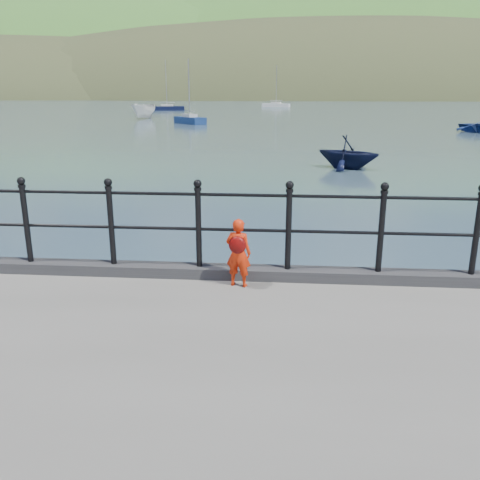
# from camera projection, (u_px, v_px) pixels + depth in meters

# --- Properties ---
(ground) EXTENTS (600.00, 600.00, 0.00)m
(ground) POSITION_uv_depth(u_px,v_px,m) (244.00, 338.00, 7.37)
(ground) COLOR #2D4251
(ground) RESTS_ON ground
(kerb) EXTENTS (60.00, 0.30, 0.15)m
(kerb) POSITION_uv_depth(u_px,v_px,m) (243.00, 272.00, 6.92)
(kerb) COLOR #28282B
(kerb) RESTS_ON quay
(railing) EXTENTS (18.11, 0.11, 1.20)m
(railing) POSITION_uv_depth(u_px,v_px,m) (243.00, 219.00, 6.70)
(railing) COLOR black
(railing) RESTS_ON kerb
(far_shore) EXTENTS (830.00, 200.00, 156.00)m
(far_shore) POSITION_uv_depth(u_px,v_px,m) (364.00, 147.00, 239.28)
(far_shore) COLOR #333A21
(far_shore) RESTS_ON ground
(child) EXTENTS (0.37, 0.32, 0.90)m
(child) POSITION_uv_depth(u_px,v_px,m) (238.00, 252.00, 6.52)
(child) COLOR red
(child) RESTS_ON quay
(launch_white) EXTENTS (2.74, 5.07, 1.86)m
(launch_white) POSITION_uv_depth(u_px,v_px,m) (144.00, 111.00, 61.06)
(launch_white) COLOR silver
(launch_white) RESTS_ON ground
(launch_navy) EXTENTS (3.69, 3.54, 1.50)m
(launch_navy) POSITION_uv_depth(u_px,v_px,m) (348.00, 152.00, 22.85)
(launch_navy) COLOR black
(launch_navy) RESTS_ON ground
(sailboat_deep) EXTENTS (5.69, 2.86, 8.18)m
(sailboat_deep) POSITION_uv_depth(u_px,v_px,m) (276.00, 105.00, 101.29)
(sailboat_deep) COLOR silver
(sailboat_deep) RESTS_ON ground
(sailboat_left) EXTENTS (5.99, 2.60, 8.28)m
(sailboat_left) POSITION_uv_depth(u_px,v_px,m) (167.00, 108.00, 85.64)
(sailboat_left) COLOR black
(sailboat_left) RESTS_ON ground
(sailboat_port) EXTENTS (3.91, 4.24, 6.60)m
(sailboat_port) POSITION_uv_depth(u_px,v_px,m) (190.00, 120.00, 52.66)
(sailboat_port) COLOR navy
(sailboat_port) RESTS_ON ground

